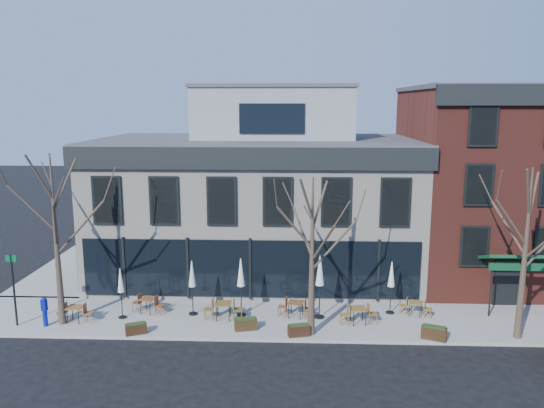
{
  "coord_description": "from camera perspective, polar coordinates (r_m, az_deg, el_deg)",
  "views": [
    {
      "loc": [
        2.15,
        -25.93,
        10.21
      ],
      "look_at": [
        1.04,
        2.0,
        4.88
      ],
      "focal_mm": 35.0,
      "sensor_mm": 36.0,
      "label": 1
    }
  ],
  "objects": [
    {
      "name": "umbrella_0",
      "position": [
        26.19,
        -15.96,
        -8.18
      ],
      "size": [
        0.39,
        0.39,
        2.45
      ],
      "color": "black",
      "rests_on": "sidewalk_front"
    },
    {
      "name": "umbrella_1",
      "position": [
        25.83,
        -8.59,
        -7.74
      ],
      "size": [
        0.43,
        0.43,
        2.7
      ],
      "color": "black",
      "rests_on": "sidewalk_front"
    },
    {
      "name": "sidewalk_front",
      "position": [
        25.87,
        4.64,
        -12.3
      ],
      "size": [
        33.5,
        4.7,
        0.15
      ],
      "primitive_type": "cube",
      "color": "gray",
      "rests_on": "ground"
    },
    {
      "name": "planter_1",
      "position": [
        24.5,
        -2.85,
        -12.75
      ],
      "size": [
        1.06,
        0.61,
        0.56
      ],
      "color": "#322410",
      "rests_on": "sidewalk_front"
    },
    {
      "name": "umbrella_2",
      "position": [
        25.39,
        -3.37,
        -7.7
      ],
      "size": [
        0.46,
        0.46,
        2.86
      ],
      "color": "black",
      "rests_on": "sidewalk_front"
    },
    {
      "name": "corner_building",
      "position": [
        31.55,
        -1.53,
        0.78
      ],
      "size": [
        18.39,
        10.39,
        11.1
      ],
      "color": "beige",
      "rests_on": "ground"
    },
    {
      "name": "cafe_set_0",
      "position": [
        26.84,
        -20.4,
        -10.87
      ],
      "size": [
        1.72,
        0.72,
        0.9
      ],
      "color": "brown",
      "rests_on": "sidewalk_front"
    },
    {
      "name": "cafe_set_2",
      "position": [
        25.6,
        -5.26,
        -11.17
      ],
      "size": [
        1.87,
        0.77,
        0.98
      ],
      "color": "brown",
      "rests_on": "sidewalk_front"
    },
    {
      "name": "cafe_set_5",
      "position": [
        26.85,
        15.19,
        -10.64
      ],
      "size": [
        1.58,
        0.95,
        0.82
      ],
      "color": "brown",
      "rests_on": "sidewalk_front"
    },
    {
      "name": "tree_right",
      "position": [
        24.92,
        25.61,
        -4.68
      ],
      "size": [
        3.72,
        3.77,
        7.48
      ],
      "color": "#382B21",
      "rests_on": "sidewalk_front"
    },
    {
      "name": "planter_0",
      "position": [
        24.82,
        -14.42,
        -12.84
      ],
      "size": [
        0.98,
        0.69,
        0.51
      ],
      "color": "#321F10",
      "rests_on": "sidewalk_front"
    },
    {
      "name": "cafe_set_1",
      "position": [
        26.92,
        -13.19,
        -10.39
      ],
      "size": [
        1.75,
        0.89,
        0.9
      ],
      "color": "brown",
      "rests_on": "sidewalk_front"
    },
    {
      "name": "planter_2",
      "position": [
        23.93,
        2.9,
        -13.39
      ],
      "size": [
        1.01,
        0.59,
        0.53
      ],
      "color": "#321B10",
      "rests_on": "sidewalk_front"
    },
    {
      "name": "planter_3",
      "position": [
        24.61,
        17.02,
        -13.09
      ],
      "size": [
        1.14,
        0.78,
        0.6
      ],
      "color": "#302010",
      "rests_on": "sidewalk_front"
    },
    {
      "name": "umbrella_3",
      "position": [
        25.17,
        5.17,
        -7.48
      ],
      "size": [
        0.5,
        0.5,
        3.1
      ],
      "color": "black",
      "rests_on": "sidewalk_front"
    },
    {
      "name": "ground",
      "position": [
        27.95,
        -2.33,
        -10.64
      ],
      "size": [
        120.0,
        120.0,
        0.0
      ],
      "primitive_type": "plane",
      "color": "black",
      "rests_on": "ground"
    },
    {
      "name": "cafe_set_3",
      "position": [
        25.77,
        2.56,
        -11.07
      ],
      "size": [
        1.77,
        0.82,
        0.91
      ],
      "color": "brown",
      "rests_on": "sidewalk_front"
    },
    {
      "name": "red_brick_building",
      "position": [
        33.08,
        21.42,
        2.1
      ],
      "size": [
        8.2,
        11.78,
        11.18
      ],
      "color": "maroon",
      "rests_on": "ground"
    },
    {
      "name": "sidewalk_side",
      "position": [
        36.08,
        -19.74,
        -6.17
      ],
      "size": [
        4.5,
        12.0,
        0.15
      ],
      "primitive_type": "cube",
      "color": "gray",
      "rests_on": "ground"
    },
    {
      "name": "tree_corner",
      "position": [
        25.79,
        -22.19,
        -3.39
      ],
      "size": [
        3.93,
        3.98,
        7.92
      ],
      "color": "#382B21",
      "rests_on": "sidewalk_front"
    },
    {
      "name": "umbrella_4",
      "position": [
        26.34,
        12.72,
        -7.67
      ],
      "size": [
        0.42,
        0.42,
        2.6
      ],
      "color": "black",
      "rests_on": "sidewalk_front"
    },
    {
      "name": "sign_pole",
      "position": [
        27.0,
        -26.05,
        -7.87
      ],
      "size": [
        0.5,
        0.1,
        3.4
      ],
      "color": "black",
      "rests_on": "sidewalk_front"
    },
    {
      "name": "call_box",
      "position": [
        26.76,
        -23.27,
        -10.49
      ],
      "size": [
        0.28,
        0.28,
        1.42
      ],
      "color": "#0B1996",
      "rests_on": "sidewalk_front"
    },
    {
      "name": "cafe_set_4",
      "position": [
        25.33,
        9.26,
        -11.58
      ],
      "size": [
        1.82,
        0.8,
        0.94
      ],
      "color": "brown",
      "rests_on": "sidewalk_front"
    },
    {
      "name": "tree_mid",
      "position": [
        22.96,
        4.36,
        -5.47
      ],
      "size": [
        3.5,
        3.55,
        7.04
      ],
      "color": "#382B21",
      "rests_on": "sidewalk_front"
    }
  ]
}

